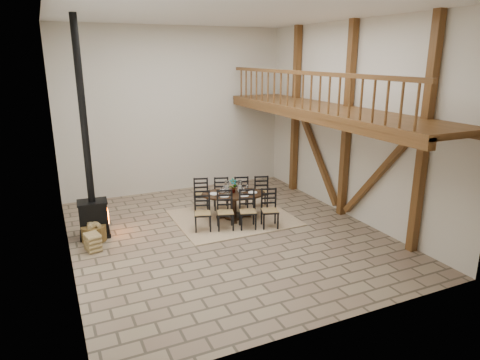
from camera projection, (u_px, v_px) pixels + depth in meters
name	position (u px, v px, depth m)	size (l,w,h in m)	color
ground	(227.00, 234.00, 10.30)	(8.00, 8.00, 0.00)	#8E7A5E
room_shell	(273.00, 106.00, 9.93)	(7.02, 8.02, 5.01)	beige
rug	(234.00, 218.00, 11.32)	(3.00, 2.50, 0.02)	tan
dining_table	(233.00, 205.00, 11.22)	(2.54, 2.41, 1.08)	black
wood_stove	(91.00, 191.00, 9.88)	(0.72, 0.57, 5.00)	black
log_basket	(94.00, 232.00, 9.90)	(0.56, 0.56, 0.46)	brown
log_stack	(93.00, 242.00, 9.38)	(0.37, 0.45, 0.40)	tan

